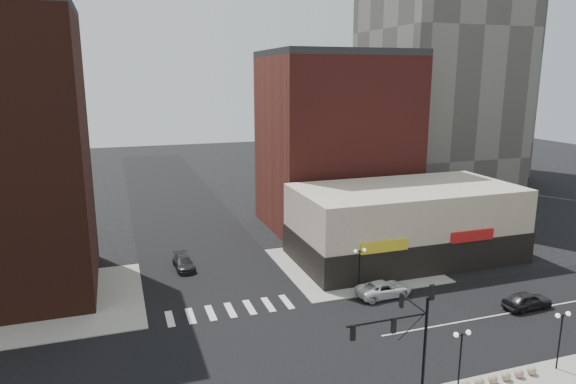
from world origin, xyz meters
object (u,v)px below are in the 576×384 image
dark_sedan_north (184,263)px  dark_sedan_east (527,300)px  street_lamp_se_b (562,326)px  street_lamp_se_a (461,346)px  street_lamp_ne (360,259)px  white_suv (384,289)px  traffic_signal (408,329)px

dark_sedan_north → dark_sedan_east: bearing=-38.8°
street_lamp_se_b → dark_sedan_north: bearing=128.3°
street_lamp_se_b → dark_sedan_east: size_ratio=0.94×
street_lamp_se_a → street_lamp_ne: bearing=86.4°
street_lamp_se_a → street_lamp_ne: same height
street_lamp_ne → dark_sedan_north: (-14.56, 11.28, -2.64)m
white_suv → dark_sedan_north: 20.74m
street_lamp_se_a → street_lamp_se_b: size_ratio=1.00×
traffic_signal → street_lamp_se_a: bearing=-2.6°
traffic_signal → street_lamp_ne: (4.76, 15.83, -1.67)m
street_lamp_se_b → dark_sedan_north: (-21.56, 27.28, -2.64)m
street_lamp_ne → dark_sedan_north: 18.61m
traffic_signal → street_lamp_se_b: (11.76, -0.17, -1.67)m
street_lamp_se_a → white_suv: 14.99m
dark_sedan_east → traffic_signal: bearing=113.8°
traffic_signal → dark_sedan_east: bearing=25.5°
street_lamp_se_b → white_suv: 15.63m
street_lamp_se_b → street_lamp_ne: 17.46m
street_lamp_ne → dark_sedan_east: bearing=-32.3°
dark_sedan_east → street_lamp_se_a: bearing=120.3°
street_lamp_ne → dark_sedan_north: size_ratio=0.92×
street_lamp_se_b → white_suv: size_ratio=0.81×
traffic_signal → dark_sedan_north: size_ratio=1.72×
street_lamp_se_b → street_lamp_ne: (-7.00, 16.00, 0.00)m
street_lamp_se_a → white_suv: size_ratio=0.81×
street_lamp_ne → traffic_signal: bearing=-106.7°
street_lamp_se_a → white_suv: (2.77, 14.50, -2.58)m
dark_sedan_east → street_lamp_ne: bearing=56.1°
traffic_signal → street_lamp_ne: size_ratio=1.87×
dark_sedan_east → dark_sedan_north: 32.86m
traffic_signal → dark_sedan_north: traffic_signal is taller
dark_sedan_east → white_suv: bearing=57.6°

